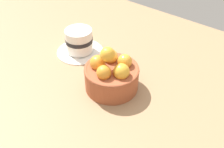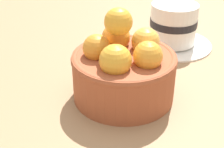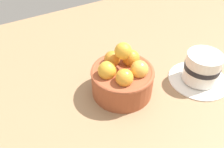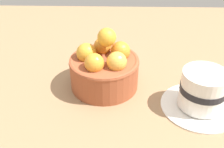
% 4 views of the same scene
% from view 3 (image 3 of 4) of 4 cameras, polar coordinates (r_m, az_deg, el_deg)
% --- Properties ---
extents(ground_plane, '(1.43, 0.92, 0.04)m').
position_cam_3_polar(ground_plane, '(0.54, 2.35, -5.67)').
color(ground_plane, '#997551').
extents(terracotta_bowl, '(0.14, 0.14, 0.12)m').
position_cam_3_polar(terracotta_bowl, '(0.50, 2.55, -0.74)').
color(terracotta_bowl, '#9E4C2D').
rests_on(terracotta_bowl, ground_plane).
extents(coffee_cup, '(0.14, 0.14, 0.07)m').
position_cam_3_polar(coffee_cup, '(0.57, 21.00, 1.05)').
color(coffee_cup, white).
rests_on(coffee_cup, ground_plane).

